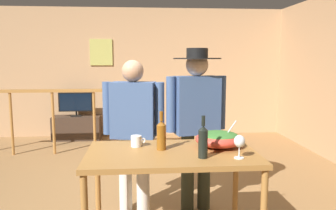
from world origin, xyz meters
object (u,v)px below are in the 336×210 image
object	(u,v)px
framed_picture	(101,52)
salad_bowl	(219,138)
wine_glass	(239,142)
person_standing_left	(133,124)
stair_railing	(83,112)
flat_screen_tv	(76,102)
serving_table	(172,162)
mug_white	(136,141)
wine_bottle_dark	(203,141)
tv_console	(77,128)
person_standing_right	(196,115)
wine_bottle_amber	(161,134)

from	to	relation	value
framed_picture	salad_bowl	world-z (taller)	framed_picture
wine_glass	person_standing_left	xyz separation A→B (m)	(-0.80, 0.91, -0.03)
framed_picture	stair_railing	xyz separation A→B (m)	(-0.17, -1.30, -0.99)
framed_picture	stair_railing	size ratio (longest dim) A/B	0.19
flat_screen_tv	salad_bowl	size ratio (longest dim) A/B	1.62
serving_table	mug_white	bearing A→B (deg)	146.84
person_standing_left	wine_bottle_dark	bearing A→B (deg)	133.01
flat_screen_tv	salad_bowl	distance (m)	4.23
flat_screen_tv	serving_table	bearing A→B (deg)	-69.31
tv_console	wine_bottle_dark	distance (m)	4.51
stair_railing	wine_bottle_dark	distance (m)	3.42
wine_bottle_dark	person_standing_right	world-z (taller)	person_standing_right
salad_bowl	person_standing_right	size ratio (longest dim) A/B	0.24
wine_bottle_dark	wine_bottle_amber	distance (m)	0.39
flat_screen_tv	serving_table	size ratio (longest dim) A/B	0.47
mug_white	person_standing_left	size ratio (longest dim) A/B	0.08
framed_picture	wine_glass	bearing A→B (deg)	-71.49
stair_railing	person_standing_right	xyz separation A→B (m)	(1.49, -2.23, 0.30)
wine_bottle_dark	mug_white	distance (m)	0.62
flat_screen_tv	wine_glass	world-z (taller)	wine_glass
mug_white	tv_console	bearing A→B (deg)	107.66
mug_white	person_standing_right	world-z (taller)	person_standing_right
wine_glass	person_standing_right	xyz separation A→B (m)	(-0.17, 0.91, 0.06)
person_standing_right	wine_glass	bearing A→B (deg)	88.68
flat_screen_tv	wine_glass	bearing A→B (deg)	-64.60
flat_screen_tv	salad_bowl	bearing A→B (deg)	-63.54
stair_railing	flat_screen_tv	size ratio (longest dim) A/B	4.27
flat_screen_tv	wine_bottle_amber	world-z (taller)	wine_bottle_amber
framed_picture	mug_white	world-z (taller)	framed_picture
wine_bottle_dark	person_standing_right	bearing A→B (deg)	83.69
wine_bottle_amber	framed_picture	bearing A→B (deg)	102.58
salad_bowl	wine_glass	xyz separation A→B (m)	(0.07, -0.34, 0.05)
salad_bowl	wine_bottle_amber	xyz separation A→B (m)	(-0.48, -0.05, 0.05)
person_standing_left	flat_screen_tv	bearing A→B (deg)	-58.27
person_standing_left	person_standing_right	bearing A→B (deg)	-168.12
salad_bowl	wine_glass	bearing A→B (deg)	-77.56
tv_console	wine_glass	distance (m)	4.64
wine_bottle_dark	person_standing_left	world-z (taller)	person_standing_left
tv_console	person_standing_left	distance (m)	3.51
flat_screen_tv	wine_bottle_amber	size ratio (longest dim) A/B	2.02
framed_picture	tv_console	world-z (taller)	framed_picture
flat_screen_tv	wine_bottle_dark	size ratio (longest dim) A/B	1.99
mug_white	wine_glass	bearing A→B (deg)	-27.79
serving_table	wine_bottle_dark	size ratio (longest dim) A/B	4.22
framed_picture	salad_bowl	bearing A→B (deg)	-71.01
stair_railing	salad_bowl	world-z (taller)	stair_railing
wine_glass	person_standing_right	distance (m)	0.93
tv_console	salad_bowl	xyz separation A→B (m)	(1.88, -3.81, 0.66)
flat_screen_tv	wine_bottle_amber	xyz separation A→B (m)	(1.40, -3.83, 0.21)
wine_glass	wine_bottle_dark	size ratio (longest dim) A/B	0.55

